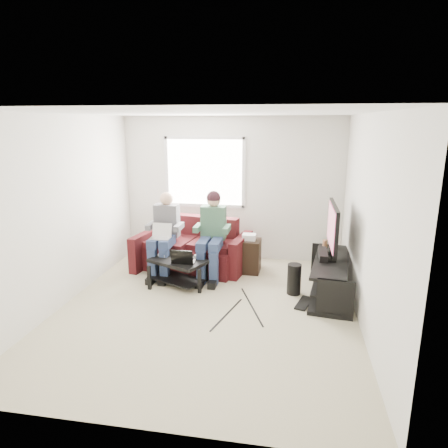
# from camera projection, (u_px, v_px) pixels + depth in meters

# --- Properties ---
(floor) EXTENTS (4.50, 4.50, 0.00)m
(floor) POSITION_uv_depth(u_px,v_px,m) (206.00, 309.00, 5.47)
(floor) COLOR #BAB190
(floor) RESTS_ON ground
(ceiling) EXTENTS (4.50, 4.50, 0.00)m
(ceiling) POSITION_uv_depth(u_px,v_px,m) (204.00, 113.00, 4.82)
(ceiling) COLOR white
(ceiling) RESTS_ON wall_back
(wall_back) EXTENTS (4.50, 0.00, 4.50)m
(wall_back) POSITION_uv_depth(u_px,v_px,m) (232.00, 189.00, 7.29)
(wall_back) COLOR silver
(wall_back) RESTS_ON floor
(wall_front) EXTENTS (4.50, 0.00, 4.50)m
(wall_front) POSITION_uv_depth(u_px,v_px,m) (141.00, 286.00, 3.00)
(wall_front) COLOR silver
(wall_front) RESTS_ON floor
(wall_left) EXTENTS (0.00, 4.50, 4.50)m
(wall_left) POSITION_uv_depth(u_px,v_px,m) (63.00, 211.00, 5.47)
(wall_left) COLOR silver
(wall_left) RESTS_ON floor
(wall_right) EXTENTS (0.00, 4.50, 4.50)m
(wall_right) POSITION_uv_depth(u_px,v_px,m) (367.00, 224.00, 4.81)
(wall_right) COLOR silver
(wall_right) RESTS_ON floor
(window) EXTENTS (1.48, 0.04, 1.28)m
(window) POSITION_uv_depth(u_px,v_px,m) (205.00, 172.00, 7.28)
(window) COLOR white
(window) RESTS_ON wall_back
(sofa) EXTENTS (2.01, 1.14, 0.87)m
(sofa) POSITION_uv_depth(u_px,v_px,m) (193.00, 250.00, 6.96)
(sofa) COLOR #3F100F
(sofa) RESTS_ON floor
(person_left) EXTENTS (0.40, 0.71, 1.36)m
(person_left) POSITION_uv_depth(u_px,v_px,m) (164.00, 230.00, 6.60)
(person_left) COLOR navy
(person_left) RESTS_ON sofa
(person_right) EXTENTS (0.40, 0.71, 1.41)m
(person_right) POSITION_uv_depth(u_px,v_px,m) (212.00, 229.00, 6.47)
(person_right) COLOR navy
(person_right) RESTS_ON sofa
(laptop_silver) EXTENTS (0.35, 0.27, 0.24)m
(laptop_silver) POSITION_uv_depth(u_px,v_px,m) (161.00, 235.00, 6.41)
(laptop_silver) COLOR silver
(laptop_silver) RESTS_ON person_left
(coffee_table) EXTENTS (0.98, 0.82, 0.42)m
(coffee_table) POSITION_uv_depth(u_px,v_px,m) (178.00, 266.00, 6.20)
(coffee_table) COLOR black
(coffee_table) RESTS_ON floor
(laptop_black) EXTENTS (0.42, 0.38, 0.24)m
(laptop_black) POSITION_uv_depth(u_px,v_px,m) (184.00, 254.00, 6.05)
(laptop_black) COLOR black
(laptop_black) RESTS_ON coffee_table
(controller_a) EXTENTS (0.16, 0.14, 0.04)m
(controller_a) POSITION_uv_depth(u_px,v_px,m) (163.00, 255.00, 6.33)
(controller_a) COLOR silver
(controller_a) RESTS_ON coffee_table
(controller_b) EXTENTS (0.16, 0.14, 0.04)m
(controller_b) POSITION_uv_depth(u_px,v_px,m) (175.00, 254.00, 6.36)
(controller_b) COLOR black
(controller_b) RESTS_ON coffee_table
(controller_c) EXTENTS (0.17, 0.14, 0.04)m
(controller_c) POSITION_uv_depth(u_px,v_px,m) (199.00, 256.00, 6.26)
(controller_c) COLOR gray
(controller_c) RESTS_ON coffee_table
(tv_stand) EXTENTS (0.70, 1.66, 0.53)m
(tv_stand) POSITION_uv_depth(u_px,v_px,m) (330.00, 279.00, 5.90)
(tv_stand) COLOR black
(tv_stand) RESTS_ON floor
(tv) EXTENTS (0.12, 1.10, 0.81)m
(tv) POSITION_uv_depth(u_px,v_px,m) (333.00, 228.00, 5.81)
(tv) COLOR black
(tv) RESTS_ON tv_stand
(soundbar) EXTENTS (0.12, 0.50, 0.10)m
(soundbar) POSITION_uv_depth(u_px,v_px,m) (323.00, 254.00, 5.93)
(soundbar) COLOR black
(soundbar) RESTS_ON tv_stand
(drink_cup) EXTENTS (0.08, 0.08, 0.12)m
(drink_cup) POSITION_uv_depth(u_px,v_px,m) (325.00, 243.00, 6.42)
(drink_cup) COLOR #9C6743
(drink_cup) RESTS_ON tv_stand
(console_white) EXTENTS (0.30, 0.22, 0.06)m
(console_white) POSITION_uv_depth(u_px,v_px,m) (333.00, 285.00, 5.50)
(console_white) COLOR silver
(console_white) RESTS_ON tv_stand
(console_grey) EXTENTS (0.34, 0.26, 0.08)m
(console_grey) POSITION_uv_depth(u_px,v_px,m) (329.00, 267.00, 6.17)
(console_grey) COLOR gray
(console_grey) RESTS_ON tv_stand
(console_black) EXTENTS (0.38, 0.30, 0.07)m
(console_black) POSITION_uv_depth(u_px,v_px,m) (331.00, 275.00, 5.83)
(console_black) COLOR black
(console_black) RESTS_ON tv_stand
(subwoofer) EXTENTS (0.20, 0.20, 0.46)m
(subwoofer) POSITION_uv_depth(u_px,v_px,m) (294.00, 279.00, 5.91)
(subwoofer) COLOR black
(subwoofer) RESTS_ON floor
(keyboard_floor) EXTENTS (0.28, 0.49, 0.03)m
(keyboard_floor) POSITION_uv_depth(u_px,v_px,m) (304.00, 303.00, 5.63)
(keyboard_floor) COLOR black
(keyboard_floor) RESTS_ON floor
(end_table) EXTENTS (0.38, 0.38, 0.67)m
(end_table) POSITION_uv_depth(u_px,v_px,m) (249.00, 255.00, 6.77)
(end_table) COLOR black
(end_table) RESTS_ON floor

